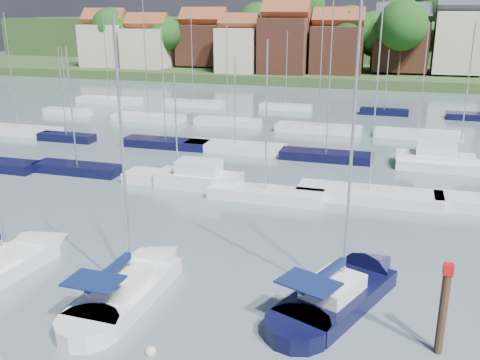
% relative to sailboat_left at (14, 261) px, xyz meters
% --- Properties ---
extents(ground, '(260.00, 260.00, 0.00)m').
position_rel_sailboat_left_xyz_m(ground, '(10.11, 36.52, -0.36)').
color(ground, '#4A5C65').
rests_on(ground, ground).
extents(sailboat_left, '(3.78, 10.67, 14.25)m').
position_rel_sailboat_left_xyz_m(sailboat_left, '(0.00, 0.00, 0.00)').
color(sailboat_left, silver).
rests_on(sailboat_left, ground).
extents(sailboat_centre, '(3.15, 10.96, 14.83)m').
position_rel_sailboat_left_xyz_m(sailboat_centre, '(7.78, -0.04, -0.00)').
color(sailboat_centre, silver).
rests_on(sailboat_centre, ground).
extents(sailboat_navy, '(7.08, 11.65, 15.75)m').
position_rel_sailboat_left_xyz_m(sailboat_navy, '(18.43, 2.45, -0.00)').
color(sailboat_navy, black).
rests_on(sailboat_navy, ground).
extents(timber_piling, '(0.40, 0.40, 6.37)m').
position_rel_sailboat_left_xyz_m(timber_piling, '(22.47, -1.51, 0.72)').
color(timber_piling, '#4C331E').
rests_on(timber_piling, ground).
extents(buoy_d, '(0.49, 0.49, 0.49)m').
position_rel_sailboat_left_xyz_m(buoy_d, '(10.89, -5.10, -0.36)').
color(buoy_d, beige).
rests_on(buoy_d, ground).
extents(buoy_e, '(0.43, 0.43, 0.43)m').
position_rel_sailboat_left_xyz_m(buoy_e, '(15.90, 2.69, -0.36)').
color(buoy_e, '#D85914').
rests_on(buoy_e, ground).
extents(marina_field, '(79.62, 41.41, 15.93)m').
position_rel_sailboat_left_xyz_m(marina_field, '(12.02, 31.67, 0.07)').
color(marina_field, silver).
rests_on(marina_field, ground).
extents(far_shore_town, '(212.46, 90.00, 22.27)m').
position_rel_sailboat_left_xyz_m(far_shore_town, '(12.34, 129.19, 4.25)').
color(far_shore_town, '#334924').
rests_on(far_shore_town, ground).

